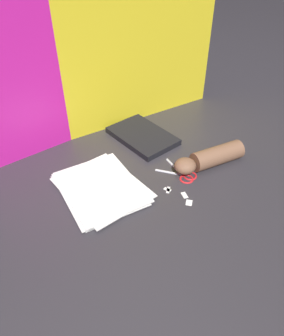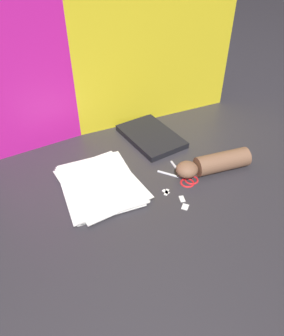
# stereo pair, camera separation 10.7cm
# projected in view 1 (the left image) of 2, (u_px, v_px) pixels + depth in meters

# --- Properties ---
(ground_plane) EXTENTS (6.00, 6.00, 0.00)m
(ground_plane) POSITION_uv_depth(u_px,v_px,m) (133.00, 188.00, 1.08)
(ground_plane) COLOR #2D2B30
(backdrop_panel_left) EXTENTS (0.58, 0.07, 0.58)m
(backdrop_panel_left) POSITION_uv_depth(u_px,v_px,m) (35.00, 75.00, 1.08)
(backdrop_panel_left) COLOR #D81E9E
(backdrop_panel_left) RESTS_ON ground_plane
(backdrop_panel_center) EXTENTS (0.87, 0.04, 0.56)m
(backdrop_panel_center) POSITION_uv_depth(u_px,v_px,m) (120.00, 58.00, 1.23)
(backdrop_panel_center) COLOR yellow
(backdrop_panel_center) RESTS_ON ground_plane
(paper_stack) EXTENTS (0.26, 0.31, 0.02)m
(paper_stack) POSITION_uv_depth(u_px,v_px,m) (100.00, 188.00, 1.07)
(paper_stack) COLOR white
(paper_stack) RESTS_ON ground_plane
(book_closed) EXTENTS (0.20, 0.28, 0.02)m
(book_closed) POSITION_uv_depth(u_px,v_px,m) (142.00, 136.00, 1.30)
(book_closed) COLOR black
(book_closed) RESTS_ON ground_plane
(scissors) EXTENTS (0.12, 0.15, 0.01)m
(scissors) POSITION_uv_depth(u_px,v_px,m) (183.00, 174.00, 1.13)
(scissors) COLOR silver
(scissors) RESTS_ON ground_plane
(hand_forearm) EXTENTS (0.28, 0.10, 0.07)m
(hand_forearm) POSITION_uv_depth(u_px,v_px,m) (210.00, 158.00, 1.15)
(hand_forearm) COLOR brown
(hand_forearm) RESTS_ON ground_plane
(paper_scrap_near) EXTENTS (0.02, 0.03, 0.00)m
(paper_scrap_near) POSITION_uv_depth(u_px,v_px,m) (185.00, 195.00, 1.05)
(paper_scrap_near) COLOR white
(paper_scrap_near) RESTS_ON ground_plane
(paper_scrap_mid) EXTENTS (0.03, 0.03, 0.00)m
(paper_scrap_mid) POSITION_uv_depth(u_px,v_px,m) (189.00, 203.00, 1.03)
(paper_scrap_mid) COLOR white
(paper_scrap_mid) RESTS_ON ground_plane
(paper_scrap_far) EXTENTS (0.03, 0.03, 0.00)m
(paper_scrap_far) POSITION_uv_depth(u_px,v_px,m) (168.00, 190.00, 1.07)
(paper_scrap_far) COLOR white
(paper_scrap_far) RESTS_ON ground_plane
(paper_scrap_side) EXTENTS (0.02, 0.03, 0.00)m
(paper_scrap_side) POSITION_uv_depth(u_px,v_px,m) (167.00, 189.00, 1.07)
(paper_scrap_side) COLOR white
(paper_scrap_side) RESTS_ON ground_plane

